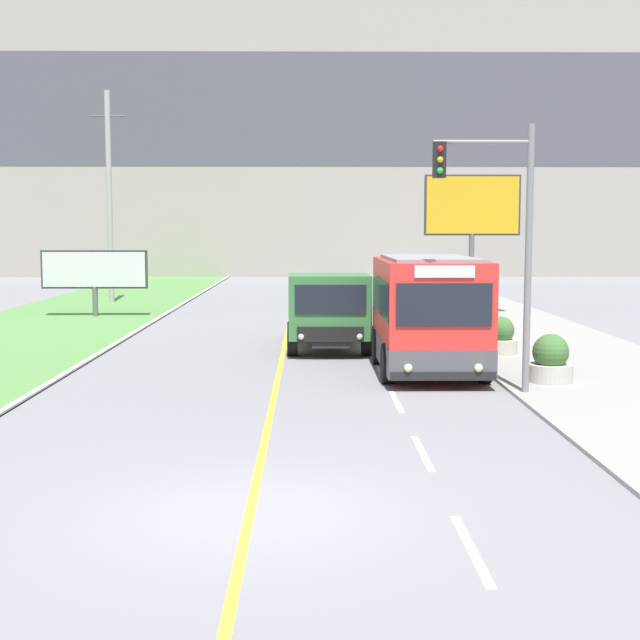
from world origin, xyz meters
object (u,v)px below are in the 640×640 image
planter_round_near (550,361)px  utility_pole_far (109,197)px  dump_truck (329,311)px  billboard_large (472,211)px  planter_round_second (500,337)px  traffic_light_mast (502,225)px  city_bus (428,315)px  billboard_small (94,271)px

planter_round_near → utility_pole_far: bearing=123.1°
dump_truck → planter_round_near: 8.28m
utility_pole_far → planter_round_near: size_ratio=9.16×
dump_truck → planter_round_near: dump_truck is taller
billboard_large → planter_round_second: bearing=-96.2°
utility_pole_far → traffic_light_mast: 30.03m
city_bus → planter_round_near: (2.78, -1.78, -0.97)m
city_bus → dump_truck: (-2.53, 4.54, -0.32)m
billboard_small → planter_round_near: (15.28, -17.34, -1.41)m
dump_truck → traffic_light_mast: bearing=-64.0°
city_bus → dump_truck: 5.21m
city_bus → planter_round_near: size_ratio=4.65×
planter_round_near → traffic_light_mast: bearing=-139.4°
planter_round_near → planter_round_second: (-0.16, 4.98, -0.02)m
utility_pole_far → planter_round_second: size_ratio=9.63×
billboard_large → planter_round_second: 13.11m
billboard_small → traffic_light_mast: bearing=-53.7°
utility_pole_far → dump_truck: bearing=-59.5°
dump_truck → utility_pole_far: utility_pole_far is taller
billboard_small → city_bus: bearing=-51.2°
dump_truck → traffic_light_mast: traffic_light_mast is taller
dump_truck → billboard_large: 13.25m
planter_round_near → planter_round_second: bearing=91.9°
billboard_small → planter_round_second: 19.58m
billboard_large → billboard_small: (-16.47, -0.04, -2.60)m
utility_pole_far → billboard_large: size_ratio=1.76×
city_bus → billboard_small: size_ratio=1.20×
billboard_large → billboard_small: billboard_large is taller
utility_pole_far → billboard_large: 18.95m
billboard_small → planter_round_near: bearing=-48.6°
dump_truck → planter_round_near: bearing=-50.0°
city_bus → traffic_light_mast: traffic_light_mast is taller
utility_pole_far → planter_round_near: bearing=-56.9°
city_bus → billboard_large: size_ratio=0.89×
utility_pole_far → planter_round_second: (16.05, -19.85, -4.91)m
city_bus → billboard_large: (3.96, 15.60, 3.04)m
city_bus → traffic_light_mast: bearing=-68.8°
city_bus → billboard_small: 19.97m
utility_pole_far → traffic_light_mast: size_ratio=1.76×
city_bus → planter_round_near: city_bus is taller
city_bus → billboard_large: billboard_large is taller
billboard_small → billboard_large: bearing=0.1°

